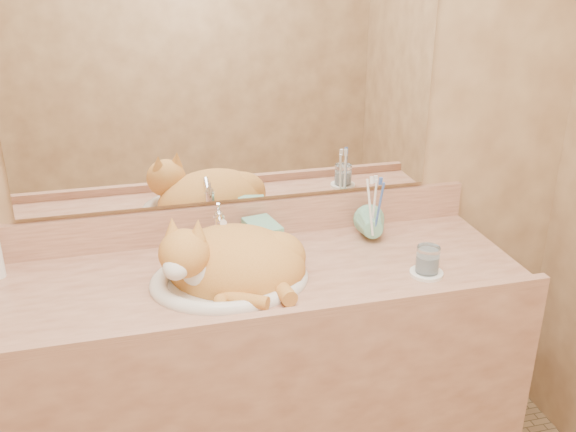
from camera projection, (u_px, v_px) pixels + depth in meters
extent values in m
cube|color=olive|center=(229.00, 117.00, 1.95)|extent=(2.40, 0.02, 2.50)
cube|color=white|center=(228.00, 72.00, 1.88)|extent=(1.30, 0.02, 0.80)
imported|color=#6EB190|center=(271.00, 228.00, 1.93)|extent=(0.11, 0.11, 0.20)
imported|color=#6EB190|center=(374.00, 232.00, 2.03)|extent=(0.12, 0.12, 0.10)
cylinder|color=white|center=(426.00, 273.00, 1.86)|extent=(0.10, 0.10, 0.01)
cylinder|color=silver|center=(428.00, 260.00, 1.85)|extent=(0.07, 0.07, 0.08)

